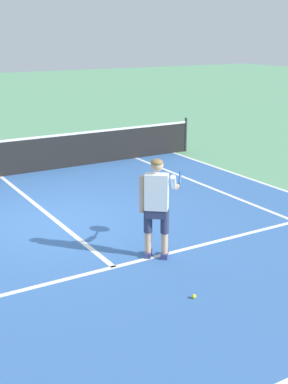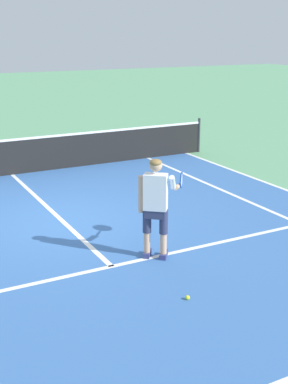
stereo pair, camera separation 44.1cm
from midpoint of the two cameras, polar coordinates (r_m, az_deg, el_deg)
ground_plane at (r=10.56m, az=-10.68°, el=-3.30°), size 80.00×80.00×0.00m
court_inner_surface at (r=9.70m, az=-8.62°, el=-5.06°), size 10.98×10.32×0.00m
line_service at (r=8.49m, az=-4.84°, el=-8.25°), size 8.23×0.10×0.01m
line_centre_service at (r=11.25m, az=-12.08°, el=-2.07°), size 0.10×6.40×0.01m
line_singles_right at (r=11.76m, az=10.21°, el=-1.11°), size 0.10×9.92×0.01m
tennis_player at (r=8.48m, az=-0.02°, el=-1.04°), size 1.12×0.82×1.71m
tennis_ball_near_feet at (r=7.55m, az=3.82°, el=-11.42°), size 0.07×0.07×0.07m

